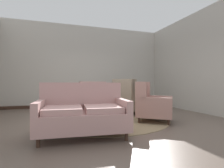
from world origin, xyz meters
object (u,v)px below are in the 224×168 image
Objects in this scene: armchair_foreground_right at (151,104)px; settee at (83,114)px; sideboard at (126,95)px; armchair_near_sideboard at (91,100)px; side_table at (139,99)px; coffee_table at (100,104)px; porcelain_vase at (100,96)px; armchair_near_window at (128,100)px.

settee is at bearing 148.12° from armchair_foreground_right.
settee is 1.67× the size of sideboard.
armchair_near_sideboard is at bearing 72.89° from armchair_foreground_right.
settee is at bearing -132.99° from side_table.
armchair_near_sideboard is at bearing 92.58° from coffee_table.
porcelain_vase is (-0.01, -0.01, 0.22)m from coffee_table.
armchair_foreground_right is at bearing -101.08° from sideboard.
armchair_foreground_right is at bearing -28.06° from porcelain_vase.
coffee_table is at bearing 61.62° from porcelain_vase.
settee reaches higher than coffee_table.
coffee_table is 0.86× the size of armchair_foreground_right.
coffee_table is 1.33m from armchair_foreground_right.
armchair_foreground_right is at bearing 26.02° from settee.
armchair_foreground_right is (0.14, -1.14, -0.02)m from armchair_near_window.
armchair_near_window is 2.19m from sideboard.
armchair_near_window is (1.04, 0.51, -0.17)m from porcelain_vase.
armchair_near_sideboard is (-0.04, 1.08, -0.19)m from porcelain_vase.
side_table is at bearing -175.95° from armchair_near_sideboard.
settee reaches higher than porcelain_vase.
settee is at bearing -116.72° from coffee_table.
coffee_table is 3.11m from sideboard.
porcelain_vase is 1.10m from armchair_near_sideboard.
armchair_near_window is 1.14m from armchair_foreground_right.
side_table reaches higher than coffee_table.
armchair_foreground_right reaches higher than settee.
side_table is (1.85, 0.26, -0.03)m from armchair_near_sideboard.
armchair_near_window reaches higher than side_table.
coffee_table is at bearing -125.18° from sideboard.
armchair_near_sideboard is 2.36m from sideboard.
sideboard is at bearing -145.08° from armchair_near_sideboard.
armchair_foreground_right is 3.25m from sideboard.
sideboard reaches higher than settee.
settee is 3.64m from side_table.
coffee_table is 0.95× the size of armchair_near_sideboard.
armchair_foreground_right reaches higher than side_table.
coffee_table is 1.07m from armchair_near_sideboard.
armchair_foreground_right is at bearing 121.63° from armchair_near_sideboard.
coffee_table is 2.94× the size of porcelain_vase.
settee is 1.47× the size of armchair_foreground_right.
armchair_foreground_right is 1.11× the size of armchair_near_sideboard.
sideboard is (1.80, 2.56, -0.16)m from porcelain_vase.
sideboard is at bearing 90.64° from side_table.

